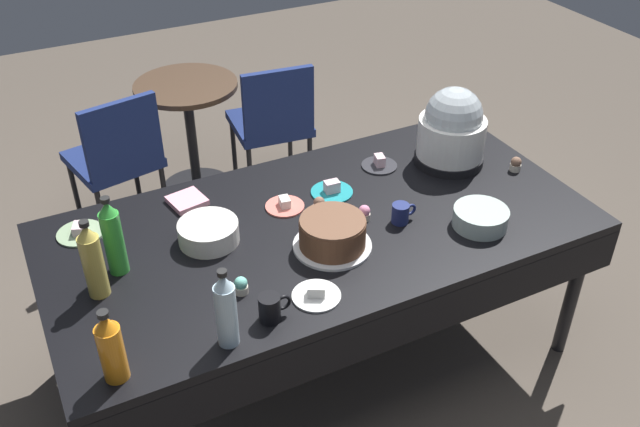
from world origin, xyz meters
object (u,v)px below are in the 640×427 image
glass_salad_bowl (480,218)px  cupcake_cocoa (241,286)px  dessert_plate_teal (332,190)px  maroon_chair_left (117,154)px  round_cafe_table (189,118)px  coffee_mug_navy (401,213)px  dessert_plate_charcoal (379,164)px  frosted_layer_cake (332,234)px  potluck_table (320,236)px  dessert_plate_coral (285,205)px  soda_bottle_water (226,310)px  slow_cooker (452,130)px  maroon_chair_right (273,119)px  cupcake_rose (516,164)px  cupcake_lemon (364,213)px  soda_bottle_lime_soda (113,238)px  dessert_plate_sage (80,232)px  dessert_plate_white (316,294)px  soda_bottle_orange_juice (111,348)px  soda_bottle_ginger_ale (93,261)px  cupcake_mint (319,205)px  ceramic_snack_bowl (209,232)px

glass_salad_bowl → cupcake_cocoa: (-1.01, 0.05, -0.01)m
dessert_plate_teal → maroon_chair_left: size_ratio=0.21×
maroon_chair_left → round_cafe_table: size_ratio=1.18×
coffee_mug_navy → maroon_chair_left: bearing=118.5°
dessert_plate_teal → dessert_plate_charcoal: bearing=18.3°
frosted_layer_cake → dessert_plate_teal: frosted_layer_cake is taller
potluck_table → dessert_plate_coral: bearing=114.4°
soda_bottle_water → maroon_chair_left: 1.90m
cupcake_cocoa → dessert_plate_coral: bearing=49.5°
round_cafe_table → slow_cooker: bearing=-61.1°
maroon_chair_right → maroon_chair_left: bearing=179.9°
potluck_table → dessert_plate_teal: size_ratio=12.05×
potluck_table → cupcake_cocoa: (-0.44, -0.25, 0.09)m
cupcake_rose → round_cafe_table: 1.97m
cupcake_rose → glass_salad_bowl: bearing=-146.2°
cupcake_lemon → soda_bottle_lime_soda: soda_bottle_lime_soda is taller
dessert_plate_sage → coffee_mug_navy: (1.18, -0.50, 0.03)m
maroon_chair_left → maroon_chair_right: bearing=-0.1°
soda_bottle_lime_soda → dessert_plate_coral: bearing=8.1°
maroon_chair_right → glass_salad_bowl: bearing=-84.1°
coffee_mug_navy → maroon_chair_right: bearing=86.5°
dessert_plate_coral → dessert_plate_teal: dessert_plate_teal is taller
dessert_plate_white → dessert_plate_sage: bearing=131.6°
soda_bottle_orange_juice → soda_bottle_lime_soda: soda_bottle_lime_soda is taller
frosted_layer_cake → dessert_plate_coral: (-0.05, 0.33, -0.05)m
frosted_layer_cake → soda_bottle_lime_soda: soda_bottle_lime_soda is taller
glass_salad_bowl → dessert_plate_charcoal: bearing=102.0°
dessert_plate_white → cupcake_rose: bearing=16.9°
dessert_plate_sage → soda_bottle_ginger_ale: bearing=-91.0°
slow_cooker → cupcake_cocoa: size_ratio=5.43×
soda_bottle_water → slow_cooker: bearing=25.5°
potluck_table → maroon_chair_right: 1.47m
soda_bottle_orange_juice → glass_salad_bowl: bearing=5.3°
cupcake_cocoa → coffee_mug_navy: 0.75m
dessert_plate_teal → cupcake_cocoa: size_ratio=2.71×
coffee_mug_navy → dessert_plate_white: bearing=-153.5°
dessert_plate_sage → cupcake_mint: size_ratio=2.73×
cupcake_cocoa → maroon_chair_right: maroon_chair_right is taller
potluck_table → cupcake_cocoa: 0.51m
dessert_plate_coral → dessert_plate_white: (-0.13, -0.56, 0.00)m
ceramic_snack_bowl → maroon_chair_right: 1.58m
dessert_plate_teal → maroon_chair_left: 1.42m
coffee_mug_navy → maroon_chair_right: size_ratio=0.13×
cupcake_cocoa → soda_bottle_ginger_ale: 0.52m
dessert_plate_charcoal → soda_bottle_water: size_ratio=0.55×
slow_cooker → glass_salad_bowl: size_ratio=1.65×
glass_salad_bowl → cupcake_mint: 0.66m
potluck_table → dessert_plate_charcoal: size_ratio=13.39×
dessert_plate_white → dessert_plate_teal: 0.67m
slow_cooker → soda_bottle_water: size_ratio=1.22×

